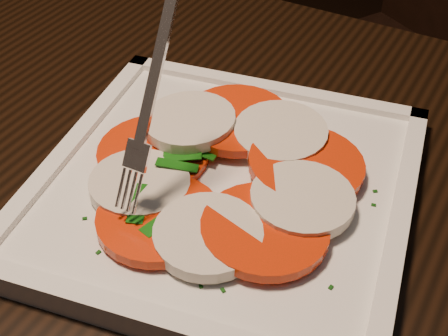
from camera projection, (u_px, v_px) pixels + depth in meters
table at (100, 285)px, 0.56m from camera, size 1.28×0.92×0.75m
chair at (429, 38)px, 1.12m from camera, size 0.56×0.56×0.93m
plate at (224, 189)px, 0.49m from camera, size 0.35×0.35×0.01m
caprese_salad at (224, 173)px, 0.48m from camera, size 0.23×0.22×0.03m
fork at (159, 88)px, 0.43m from camera, size 0.05×0.09×0.14m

